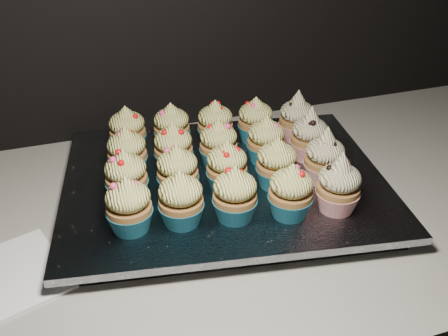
# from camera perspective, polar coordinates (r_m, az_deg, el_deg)

# --- Properties ---
(worktop) EXTENTS (2.44, 0.64, 0.04)m
(worktop) POSITION_cam_1_polar(r_m,az_deg,el_deg) (0.86, 10.20, -3.28)
(worktop) COLOR beige
(worktop) RESTS_ON cabinet
(napkin) EXTENTS (0.18, 0.18, 0.00)m
(napkin) POSITION_cam_1_polar(r_m,az_deg,el_deg) (0.72, -23.84, -11.47)
(napkin) COLOR white
(napkin) RESTS_ON worktop
(baking_tray) EXTENTS (0.52, 0.43, 0.02)m
(baking_tray) POSITION_cam_1_polar(r_m,az_deg,el_deg) (0.81, 0.00, -2.35)
(baking_tray) COLOR black
(baking_tray) RESTS_ON worktop
(foil_lining) EXTENTS (0.56, 0.47, 0.01)m
(foil_lining) POSITION_cam_1_polar(r_m,az_deg,el_deg) (0.80, 0.00, -1.34)
(foil_lining) COLOR silver
(foil_lining) RESTS_ON baking_tray
(cupcake_0) EXTENTS (0.06, 0.06, 0.08)m
(cupcake_0) POSITION_cam_1_polar(r_m,az_deg,el_deg) (0.68, -10.82, -4.29)
(cupcake_0) COLOR #1C6D85
(cupcake_0) RESTS_ON foil_lining
(cupcake_1) EXTENTS (0.06, 0.06, 0.08)m
(cupcake_1) POSITION_cam_1_polar(r_m,az_deg,el_deg) (0.68, -4.95, -3.66)
(cupcake_1) COLOR #1C6D85
(cupcake_1) RESTS_ON foil_lining
(cupcake_2) EXTENTS (0.06, 0.06, 0.08)m
(cupcake_2) POSITION_cam_1_polar(r_m,az_deg,el_deg) (0.69, 1.26, -3.13)
(cupcake_2) COLOR #1C6D85
(cupcake_2) RESTS_ON foil_lining
(cupcake_3) EXTENTS (0.06, 0.06, 0.08)m
(cupcake_3) POSITION_cam_1_polar(r_m,az_deg,el_deg) (0.70, 7.63, -2.78)
(cupcake_3) COLOR #1C6D85
(cupcake_3) RESTS_ON foil_lining
(cupcake_4) EXTENTS (0.06, 0.06, 0.10)m
(cupcake_4) POSITION_cam_1_polar(r_m,az_deg,el_deg) (0.72, 12.97, -1.99)
(cupcake_4) COLOR #AE181E
(cupcake_4) RESTS_ON foil_lining
(cupcake_5) EXTENTS (0.06, 0.06, 0.08)m
(cupcake_5) POSITION_cam_1_polar(r_m,az_deg,el_deg) (0.74, -11.10, -1.03)
(cupcake_5) COLOR #1C6D85
(cupcake_5) RESTS_ON foil_lining
(cupcake_6) EXTENTS (0.06, 0.06, 0.08)m
(cupcake_6) POSITION_cam_1_polar(r_m,az_deg,el_deg) (0.74, -5.32, -0.45)
(cupcake_6) COLOR #1C6D85
(cupcake_6) RESTS_ON foil_lining
(cupcake_7) EXTENTS (0.06, 0.06, 0.08)m
(cupcake_7) POSITION_cam_1_polar(r_m,az_deg,el_deg) (0.75, 0.33, 0.04)
(cupcake_7) COLOR #1C6D85
(cupcake_7) RESTS_ON foil_lining
(cupcake_8) EXTENTS (0.06, 0.06, 0.08)m
(cupcake_8) POSITION_cam_1_polar(r_m,az_deg,el_deg) (0.76, 6.03, 0.44)
(cupcake_8) COLOR #1C6D85
(cupcake_8) RESTS_ON foil_lining
(cupcake_9) EXTENTS (0.06, 0.06, 0.10)m
(cupcake_9) POSITION_cam_1_polar(r_m,az_deg,el_deg) (0.79, 11.41, 1.12)
(cupcake_9) COLOR #AE181E
(cupcake_9) RESTS_ON foil_lining
(cupcake_10) EXTENTS (0.06, 0.06, 0.08)m
(cupcake_10) POSITION_cam_1_polar(r_m,az_deg,el_deg) (0.80, -11.01, 1.70)
(cupcake_10) COLOR #1C6D85
(cupcake_10) RESTS_ON foil_lining
(cupcake_11) EXTENTS (0.06, 0.06, 0.08)m
(cupcake_11) POSITION_cam_1_polar(r_m,az_deg,el_deg) (0.81, -5.79, 2.23)
(cupcake_11) COLOR #1C6D85
(cupcake_11) RESTS_ON foil_lining
(cupcake_12) EXTENTS (0.06, 0.06, 0.08)m
(cupcake_12) POSITION_cam_1_polar(r_m,az_deg,el_deg) (0.81, -0.63, 2.69)
(cupcake_12) COLOR #1C6D85
(cupcake_12) RESTS_ON foil_lining
(cupcake_13) EXTENTS (0.06, 0.06, 0.08)m
(cupcake_13) POSITION_cam_1_polar(r_m,az_deg,el_deg) (0.83, 4.81, 3.11)
(cupcake_13) COLOR #1C6D85
(cupcake_13) RESTS_ON foil_lining
(cupcake_14) EXTENTS (0.06, 0.06, 0.10)m
(cupcake_14) POSITION_cam_1_polar(r_m,az_deg,el_deg) (0.85, 9.71, 3.59)
(cupcake_14) COLOR #AE181E
(cupcake_14) RESTS_ON foil_lining
(cupcake_15) EXTENTS (0.06, 0.06, 0.08)m
(cupcake_15) POSITION_cam_1_polar(r_m,az_deg,el_deg) (0.87, -10.96, 4.19)
(cupcake_15) COLOR #1C6D85
(cupcake_15) RESTS_ON foil_lining
(cupcake_16) EXTENTS (0.06, 0.06, 0.08)m
(cupcake_16) POSITION_cam_1_polar(r_m,az_deg,el_deg) (0.87, -5.99, 4.63)
(cupcake_16) COLOR #1C6D85
(cupcake_16) RESTS_ON foil_lining
(cupcake_17) EXTENTS (0.06, 0.06, 0.08)m
(cupcake_17) POSITION_cam_1_polar(r_m,az_deg,el_deg) (0.88, -1.00, 5.00)
(cupcake_17) COLOR #1C6D85
(cupcake_17) RESTS_ON foil_lining
(cupcake_18) EXTENTS (0.06, 0.06, 0.08)m
(cupcake_18) POSITION_cam_1_polar(r_m,az_deg,el_deg) (0.89, 3.61, 5.39)
(cupcake_18) COLOR #1C6D85
(cupcake_18) RESTS_ON foil_lining
(cupcake_19) EXTENTS (0.06, 0.06, 0.10)m
(cupcake_19) POSITION_cam_1_polar(r_m,az_deg,el_deg) (0.91, 8.30, 5.64)
(cupcake_19) COLOR #AE181E
(cupcake_19) RESTS_ON foil_lining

